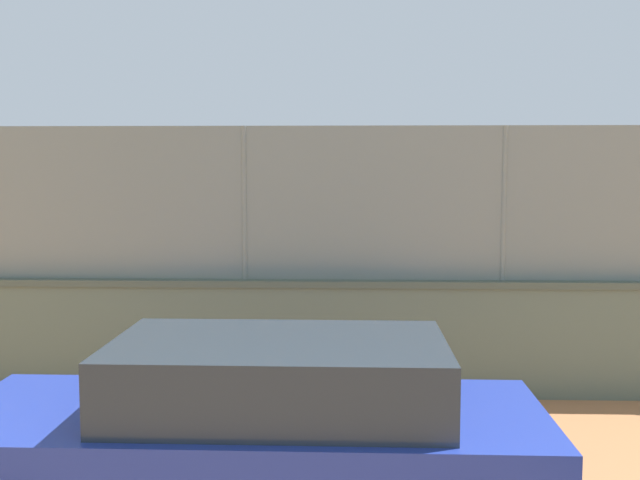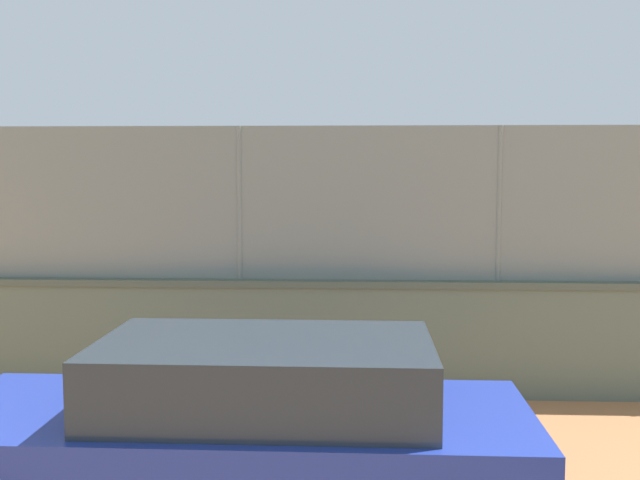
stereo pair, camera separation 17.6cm
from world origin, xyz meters
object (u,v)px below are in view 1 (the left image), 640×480
(player_crossing_court, at_px, (494,260))
(parked_car_blue, at_px, (259,429))
(player_foreground_swinging, at_px, (132,224))
(player_at_service_line, at_px, (432,279))
(sports_ball, at_px, (140,257))

(player_crossing_court, relative_size, parked_car_blue, 0.38)
(player_foreground_swinging, distance_m, player_at_service_line, 13.83)
(player_at_service_line, xyz_separation_m, parked_car_blue, (2.19, 7.27, -0.10))
(player_foreground_swinging, relative_size, sports_ball, 9.21)
(sports_ball, xyz_separation_m, parked_car_blue, (-5.45, 16.95, 0.69))
(player_crossing_court, bearing_deg, parked_car_blue, 67.93)
(player_crossing_court, xyz_separation_m, sports_ball, (9.01, -8.17, -0.93))
(player_at_service_line, bearing_deg, parked_car_blue, 73.22)
(player_foreground_swinging, bearing_deg, sports_ball, 113.17)
(player_crossing_court, relative_size, sports_ball, 9.58)
(player_foreground_swinging, height_order, player_at_service_line, player_foreground_swinging)
(sports_ball, height_order, parked_car_blue, parked_car_blue)
(sports_ball, bearing_deg, player_at_service_line, 128.31)
(player_foreground_swinging, bearing_deg, player_at_service_line, 126.64)
(player_foreground_swinging, xyz_separation_m, player_at_service_line, (-8.25, 11.09, -0.10))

